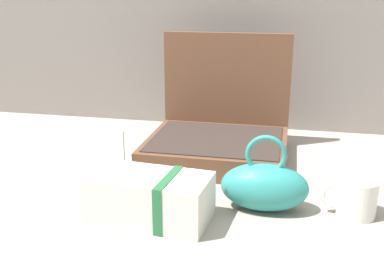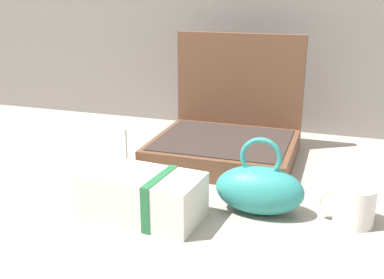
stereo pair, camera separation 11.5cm
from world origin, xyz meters
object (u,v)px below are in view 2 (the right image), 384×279
object	(u,v)px
teal_pouch_handbag	(259,189)
info_card_left	(111,152)
cream_toiletry_bag	(143,195)
coffee_mug	(353,205)
open_suitcase	(228,133)

from	to	relation	value
teal_pouch_handbag	info_card_left	bearing A→B (deg)	168.75
cream_toiletry_bag	info_card_left	bearing A→B (deg)	133.50
teal_pouch_handbag	coffee_mug	xyz separation A→B (m)	(0.20, 0.01, -0.02)
open_suitcase	teal_pouch_handbag	bearing A→B (deg)	-64.93
coffee_mug	info_card_left	xyz separation A→B (m)	(-0.61, 0.07, 0.03)
teal_pouch_handbag	info_card_left	size ratio (longest dim) A/B	1.41
coffee_mug	info_card_left	bearing A→B (deg)	173.50
teal_pouch_handbag	info_card_left	world-z (taller)	teal_pouch_handbag
teal_pouch_handbag	info_card_left	distance (m)	0.42
teal_pouch_handbag	coffee_mug	bearing A→B (deg)	3.41
open_suitcase	cream_toiletry_bag	size ratio (longest dim) A/B	1.45
cream_toiletry_bag	teal_pouch_handbag	bearing A→B (deg)	22.25
open_suitcase	coffee_mug	size ratio (longest dim) A/B	3.34
coffee_mug	info_card_left	world-z (taller)	info_card_left
open_suitcase	teal_pouch_handbag	distance (m)	0.37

